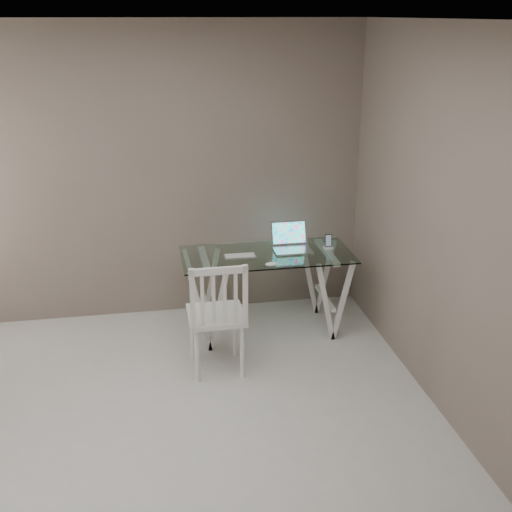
# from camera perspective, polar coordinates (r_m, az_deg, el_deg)

# --- Properties ---
(room) EXTENTS (4.50, 4.52, 2.71)m
(room) POSITION_cam_1_polar(r_m,az_deg,el_deg) (3.69, -10.28, 4.42)
(room) COLOR #BAB7B2
(room) RESTS_ON ground
(desk) EXTENTS (1.50, 0.70, 0.75)m
(desk) POSITION_cam_1_polar(r_m,az_deg,el_deg) (5.78, 0.94, -3.19)
(desk) COLOR silver
(desk) RESTS_ON ground
(chair) EXTENTS (0.45, 0.45, 0.97)m
(chair) POSITION_cam_1_polar(r_m,az_deg,el_deg) (5.05, -3.45, -5.07)
(chair) COLOR silver
(chair) RESTS_ON ground
(laptop) EXTENTS (0.33, 0.31, 0.23)m
(laptop) POSITION_cam_1_polar(r_m,az_deg,el_deg) (5.77, 3.12, 1.19)
(laptop) COLOR #BBBCC0
(laptop) RESTS_ON desk
(keyboard) EXTENTS (0.28, 0.12, 0.01)m
(keyboard) POSITION_cam_1_polar(r_m,az_deg,el_deg) (5.60, -1.44, 0.02)
(keyboard) COLOR silver
(keyboard) RESTS_ON desk
(mouse) EXTENTS (0.11, 0.06, 0.03)m
(mouse) POSITION_cam_1_polar(r_m,az_deg,el_deg) (5.37, 1.39, -0.73)
(mouse) COLOR white
(mouse) RESTS_ON desk
(phone_dock) EXTENTS (0.07, 0.07, 0.13)m
(phone_dock) POSITION_cam_1_polar(r_m,az_deg,el_deg) (5.81, 6.44, 1.03)
(phone_dock) COLOR white
(phone_dock) RESTS_ON desk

